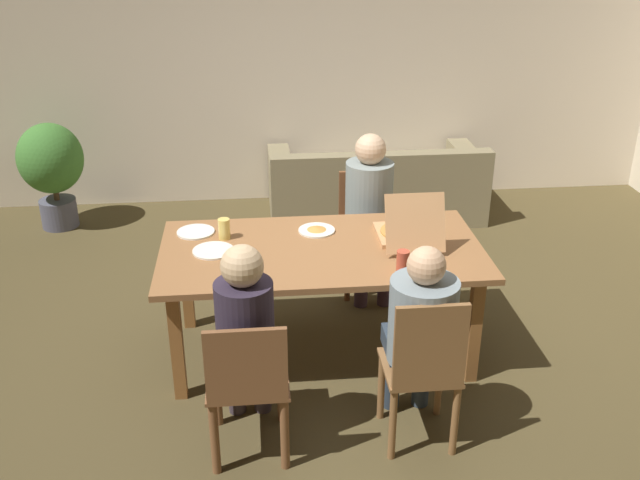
{
  "coord_description": "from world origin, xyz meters",
  "views": [
    {
      "loc": [
        -0.41,
        -4.02,
        2.69
      ],
      "look_at": [
        0.0,
        0.1,
        0.76
      ],
      "focal_mm": 40.46,
      "sensor_mm": 36.0,
      "label": 1
    }
  ],
  "objects": [
    {
      "name": "ground_plane",
      "position": [
        0.0,
        0.0,
        0.0
      ],
      "size": [
        20.0,
        20.0,
        0.0
      ],
      "primitive_type": "plane",
      "color": "#4C4024"
    },
    {
      "name": "plate_1",
      "position": [
        -0.67,
        0.02,
        0.76
      ],
      "size": [
        0.26,
        0.26,
        0.01
      ],
      "color": "white",
      "rests_on": "dining_table"
    },
    {
      "name": "drinking_glass_1",
      "position": [
        0.43,
        -0.38,
        0.83
      ],
      "size": [
        0.07,
        0.07,
        0.14
      ],
      "primitive_type": "cylinder",
      "color": "#BA4832",
      "rests_on": "dining_table"
    },
    {
      "name": "chair_1",
      "position": [
        0.44,
        0.93,
        0.48
      ],
      "size": [
        0.41,
        0.45,
        0.88
      ],
      "color": "brown",
      "rests_on": "ground"
    },
    {
      "name": "plate_0",
      "position": [
        -0.79,
        0.31,
        0.76
      ],
      "size": [
        0.24,
        0.24,
        0.01
      ],
      "color": "white",
      "rests_on": "dining_table"
    },
    {
      "name": "person_0",
      "position": [
        0.44,
        -0.84,
        0.69
      ],
      "size": [
        0.36,
        0.5,
        1.16
      ],
      "color": "#2D3946",
      "rests_on": "ground"
    },
    {
      "name": "plate_2",
      "position": [
        -0.01,
        0.26,
        0.77
      ],
      "size": [
        0.24,
        0.24,
        0.03
      ],
      "color": "white",
      "rests_on": "dining_table"
    },
    {
      "name": "back_wall",
      "position": [
        0.0,
        2.87,
        1.49
      ],
      "size": [
        7.24,
        0.12,
        2.97
      ],
      "primitive_type": "cube",
      "color": "beige",
      "rests_on": "ground"
    },
    {
      "name": "dining_table",
      "position": [
        0.0,
        0.0,
        0.68
      ],
      "size": [
        2.01,
        1.04,
        0.76
      ],
      "color": "#93623A",
      "rests_on": "ground"
    },
    {
      "name": "potted_plant",
      "position": [
        -2.19,
        2.29,
        0.59
      ],
      "size": [
        0.57,
        0.57,
        0.97
      ],
      "color": "#525264",
      "rests_on": "ground"
    },
    {
      "name": "drinking_glass_0",
      "position": [
        -0.6,
        0.2,
        0.82
      ],
      "size": [
        0.08,
        0.08,
        0.13
      ],
      "primitive_type": "cylinder",
      "color": "#E7C75E",
      "rests_on": "dining_table"
    },
    {
      "name": "chair_0",
      "position": [
        0.44,
        -0.97,
        0.51
      ],
      "size": [
        0.39,
        0.39,
        0.94
      ],
      "color": "olive",
      "rests_on": "ground"
    },
    {
      "name": "person_2",
      "position": [
        -0.48,
        -0.82,
        0.7
      ],
      "size": [
        0.3,
        0.5,
        1.21
      ],
      "color": "#3B3037",
      "rests_on": "ground"
    },
    {
      "name": "person_1",
      "position": [
        0.44,
        0.8,
        0.72
      ],
      "size": [
        0.35,
        0.5,
        1.23
      ],
      "color": "#422F3E",
      "rests_on": "ground"
    },
    {
      "name": "chair_2",
      "position": [
        -0.48,
        -0.96,
        0.46
      ],
      "size": [
        0.43,
        0.46,
        0.87
      ],
      "color": "brown",
      "rests_on": "ground"
    },
    {
      "name": "pizza_box_0",
      "position": [
        0.55,
        0.08,
        0.81
      ],
      "size": [
        0.37,
        0.5,
        0.37
      ],
      "color": "tan",
      "rests_on": "dining_table"
    },
    {
      "name": "couch",
      "position": [
        0.74,
        2.27,
        0.26
      ],
      "size": [
        1.98,
        0.9,
        0.72
      ],
      "color": "#837757",
      "rests_on": "ground"
    }
  ]
}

